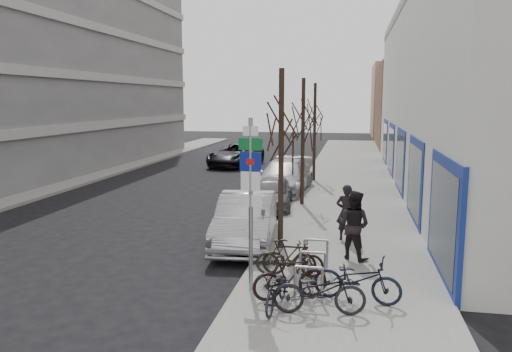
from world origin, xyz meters
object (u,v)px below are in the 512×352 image
at_px(bike_far_curb, 319,287).
at_px(lane_car, 236,155).
at_px(parked_car_mid, 273,193).
at_px(tree_mid, 303,112).
at_px(bike_near_left, 277,286).
at_px(bike_near_right, 290,277).
at_px(tree_near, 281,117).
at_px(meter_back, 301,173).
at_px(bike_rack, 312,264).
at_px(parked_car_front, 246,220).
at_px(pedestrian_far, 354,224).
at_px(parked_car_back, 284,177).
at_px(meter_front, 263,226).
at_px(bike_mid_inner, 286,257).
at_px(tree_far, 315,109).
at_px(pedestrian_near, 346,212).
at_px(bike_mid_curb, 357,275).
at_px(meter_mid, 287,192).
at_px(highway_sign_pole, 251,194).
at_px(bike_far_inner, 293,258).

relative_size(bike_far_curb, lane_car, 0.34).
relative_size(parked_car_mid, lane_car, 0.70).
height_order(tree_mid, parked_car_mid, tree_mid).
bearing_deg(bike_near_left, bike_near_right, 72.65).
height_order(tree_near, meter_back, tree_near).
distance_m(bike_rack, lane_car, 23.28).
bearing_deg(bike_near_right, parked_car_front, -0.28).
height_order(bike_rack, meter_back, meter_back).
bearing_deg(bike_rack, lane_car, 107.86).
bearing_deg(pedestrian_far, parked_car_back, -42.08).
xyz_separation_m(bike_rack, meter_front, (-1.65, 2.40, 0.26)).
xyz_separation_m(bike_mid_inner, bike_far_curb, (0.99, -2.16, 0.12)).
relative_size(tree_far, pedestrian_near, 3.06).
relative_size(bike_rack, bike_far_curb, 1.16).
relative_size(parked_car_back, pedestrian_near, 3.12).
height_order(bike_near_right, parked_car_back, parked_car_back).
bearing_deg(tree_near, parked_car_front, 154.04).
xyz_separation_m(meter_front, bike_far_curb, (1.93, -4.08, -0.17)).
distance_m(bike_near_left, bike_mid_curb, 1.82).
bearing_deg(meter_mid, tree_mid, 73.30).
distance_m(parked_car_mid, parked_car_back, 3.68).
distance_m(highway_sign_pole, pedestrian_near, 5.37).
xyz_separation_m(tree_mid, bike_near_right, (0.79, -10.43, -3.42)).
xyz_separation_m(bike_rack, bike_mid_curb, (1.05, -0.85, 0.09)).
bearing_deg(tree_near, bike_far_inner, -74.69).
xyz_separation_m(highway_sign_pole, bike_far_curb, (1.68, -1.07, -1.72)).
xyz_separation_m(bike_rack, parked_car_mid, (-2.40, 8.86, 0.03)).
height_order(bike_mid_curb, lane_car, lane_car).
distance_m(bike_far_curb, pedestrian_far, 3.98).
bearing_deg(pedestrian_near, bike_mid_curb, 97.12).
relative_size(highway_sign_pole, pedestrian_near, 2.33).
relative_size(tree_mid, pedestrian_near, 3.06).
distance_m(meter_front, bike_mid_curb, 4.23).
height_order(highway_sign_pole, tree_far, tree_far).
distance_m(bike_rack, bike_mid_curb, 1.36).
bearing_deg(meter_mid, bike_mid_inner, -82.78).
xyz_separation_m(lane_car, pedestrian_far, (8.11, -19.93, 0.34)).
relative_size(meter_mid, parked_car_mid, 0.32).
relative_size(bike_far_inner, pedestrian_near, 0.89).
distance_m(meter_front, bike_near_left, 4.07).
relative_size(tree_near, bike_mid_inner, 3.51).
distance_m(bike_near_right, parked_car_front, 4.93).
height_order(tree_mid, bike_near_left, tree_mid).
relative_size(bike_far_curb, parked_car_back, 0.35).
bearing_deg(highway_sign_pole, parked_car_back, 94.35).
bearing_deg(parked_car_front, meter_front, -61.00).
relative_size(highway_sign_pole, pedestrian_far, 2.13).
distance_m(meter_front, bike_far_curb, 4.51).
bearing_deg(bike_rack, tree_far, 94.32).
bearing_deg(bike_near_right, bike_rack, -46.02).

